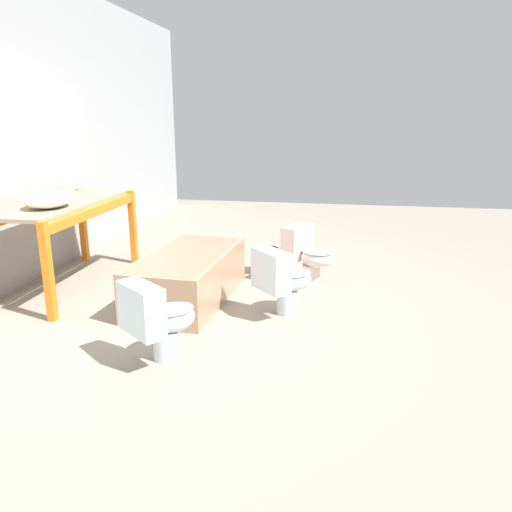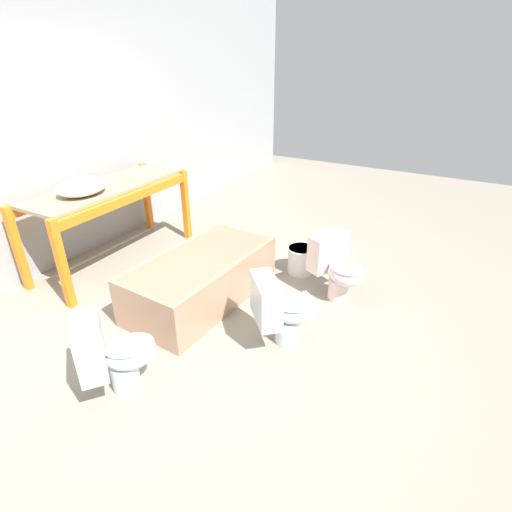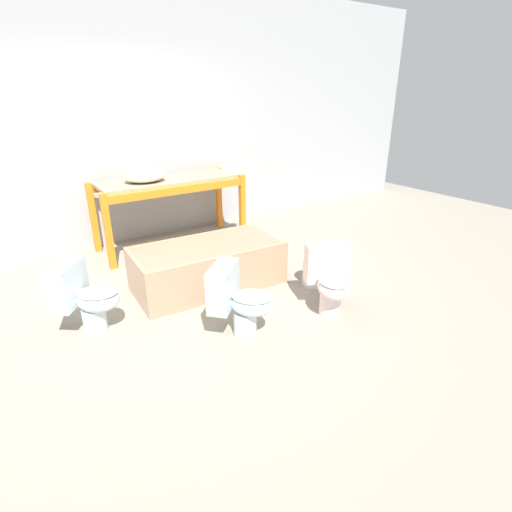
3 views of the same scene
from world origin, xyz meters
The scene contains 9 objects.
ground_plane centered at (0.00, 0.00, 0.00)m, with size 12.00×12.00×0.00m, color gray.
warehouse_wall_rear centered at (0.00, 1.97, 1.60)m, with size 10.80×0.08×3.20m.
shelving_rack centered at (0.52, 1.44, 0.74)m, with size 1.85×0.71×0.88m.
sink_basin centered at (0.22, 1.41, 0.96)m, with size 0.50×0.41×0.25m.
bathtub_main centered at (0.34, 0.11, 0.26)m, with size 1.54×0.82×0.46m.
toilet_near centered at (1.01, -0.98, 0.33)m, with size 0.53×0.60×0.61m.
toilet_far centered at (-0.91, -0.07, 0.33)m, with size 0.60×0.58×0.61m.
toilet_extra centered at (0.12, -0.83, 0.33)m, with size 0.59×0.60×0.61m.
bucket_white centered at (1.29, -0.50, 0.15)m, with size 0.30×0.30×0.29m.
Camera 2 is at (-2.26, -1.93, 2.15)m, focal length 28.00 mm.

